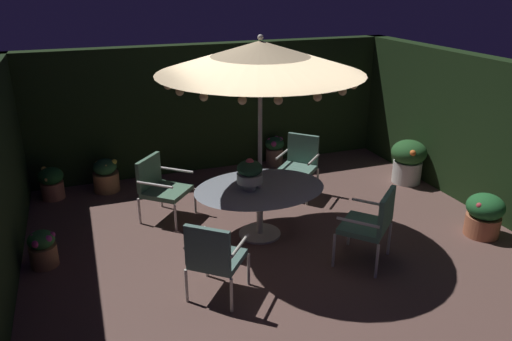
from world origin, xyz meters
name	(u,v)px	position (x,y,z in m)	size (l,w,h in m)	color
ground_plane	(277,241)	(0.00, 0.00, -0.01)	(7.17, 6.61, 0.02)	brown
hedge_backdrop_rear	(213,107)	(0.00, 3.16, 1.16)	(7.17, 0.30, 2.32)	black
hedge_backdrop_right	(486,135)	(3.44, 0.00, 1.16)	(0.30, 6.61, 2.32)	black
patio_dining_table	(260,195)	(-0.16, 0.25, 0.61)	(1.82, 1.41, 0.73)	beige
patio_umbrella	(260,57)	(-0.16, 0.25, 2.48)	(2.64, 2.64, 2.76)	beige
centerpiece_planter	(250,172)	(-0.31, 0.23, 0.98)	(0.35, 0.35, 0.45)	beige
patio_chair_north	(372,221)	(0.90, -0.91, 0.59)	(0.86, 0.85, 1.00)	silver
patio_chair_northeast	(299,161)	(0.96, 1.36, 0.58)	(0.80, 0.80, 1.00)	beige
patio_chair_east	(160,184)	(-1.35, 1.28, 0.54)	(0.89, 0.90, 0.94)	silver
patio_chair_southeast	(214,255)	(-1.15, -0.96, 0.56)	(0.80, 0.80, 0.97)	beige
potted_plant_right_far	(106,175)	(-2.06, 2.60, 0.28)	(0.43, 0.43, 0.57)	#A36B45
potted_plant_back_center	(408,160)	(2.97, 1.16, 0.42)	(0.61, 0.61, 0.77)	beige
potted_plant_back_right	(43,248)	(-3.00, 0.44, 0.25)	(0.34, 0.34, 0.48)	#9E6843
potted_plant_left_far	(484,214)	(2.79, -0.83, 0.32)	(0.52, 0.52, 0.62)	#AF6141
potted_plant_right_near	(275,150)	(1.11, 2.80, 0.30)	(0.37, 0.37, 0.55)	#846555
potted_plant_back_left	(52,182)	(-2.92, 2.58, 0.28)	(0.40, 0.40, 0.54)	#B06650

